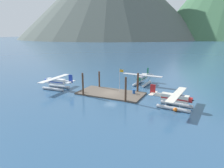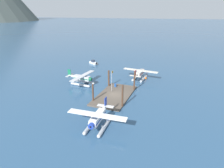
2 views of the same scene
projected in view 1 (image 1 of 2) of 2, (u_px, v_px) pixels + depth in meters
The scene contains 12 objects.
ground_plane at pixel (111, 94), 44.66m from camera, with size 1200.00×1200.00×0.00m, color #2D5175.
dock_platform at pixel (111, 93), 44.62m from camera, with size 14.38×7.25×0.30m, color brown.
piling_near_left at pixel (83, 84), 42.96m from camera, with size 0.39×0.39×4.96m, color #4C3323.
piling_near_right at pixel (126, 90), 38.94m from camera, with size 0.40×0.40×4.98m, color #4C3323.
piling_far_left at pixel (99, 80), 49.04m from camera, with size 0.39×0.39×4.11m, color #4C3323.
piling_far_right at pixel (138, 83), 45.10m from camera, with size 0.45×0.45×4.51m, color #4C3323.
flagpole at pixel (120, 77), 44.24m from camera, with size 0.95×0.10×5.30m.
fuel_drum at pixel (134, 92), 43.85m from camera, with size 0.62×0.62×0.88m.
mooring_buoy at pixel (175, 110), 34.61m from camera, with size 0.69×0.69×0.69m, color orange.
seaplane_silver_bow_right at pixel (142, 79), 52.22m from camera, with size 10.46×7.98×3.84m.
seaplane_white_port_aft at pixel (56, 83), 48.20m from camera, with size 7.98×10.46×3.84m.
seaplane_cream_stbd_aft at pixel (175, 100), 35.95m from camera, with size 7.96×10.49×3.84m.
Camera 1 is at (18.48, -38.54, 13.15)m, focal length 32.25 mm.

